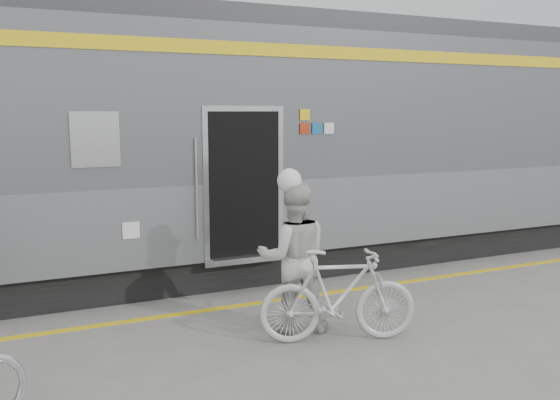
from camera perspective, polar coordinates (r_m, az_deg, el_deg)
ground at (r=6.33m, az=3.71°, el=-15.75°), size 90.00×90.00×0.00m
train at (r=9.33m, az=-19.62°, el=4.69°), size 24.00×3.17×4.10m
safety_strip at (r=8.16m, az=-3.48°, el=-10.04°), size 24.00×0.12×0.01m
woman at (r=7.04m, az=1.31°, el=-5.51°), size 1.03×0.91×1.78m
bicycle_right at (r=6.80m, az=5.63°, el=-9.14°), size 1.87×1.03×1.08m
helmet_woman at (r=6.86m, az=1.33°, el=2.90°), size 0.29×0.29×0.29m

